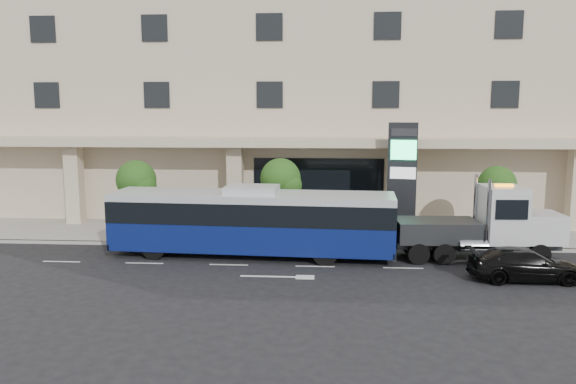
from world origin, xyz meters
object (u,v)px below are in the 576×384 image
at_px(city_bus, 252,221).
at_px(signage_pylon, 402,179).
at_px(tow_truck, 485,226).
at_px(black_sedan, 525,264).

xyz_separation_m(city_bus, signage_pylon, (7.75, 4.23, 1.57)).
relative_size(tow_truck, black_sedan, 1.88).
height_order(city_bus, tow_truck, tow_truck).
bearing_deg(black_sedan, tow_truck, 12.86).
bearing_deg(tow_truck, black_sedan, -78.73).
height_order(tow_truck, black_sedan, tow_truck).
bearing_deg(city_bus, signage_pylon, 32.03).
distance_m(city_bus, black_sedan, 12.43).
bearing_deg(tow_truck, signage_pylon, 127.66).
height_order(black_sedan, signage_pylon, signage_pylon).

